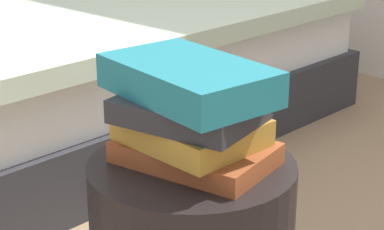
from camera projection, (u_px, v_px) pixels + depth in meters
The scene contains 5 objects.
bed at pixel (40, 60), 2.55m from camera, with size 1.61×2.06×0.62m.
book_rust at pixel (197, 153), 1.23m from camera, with size 0.27×0.17×0.04m, color #994723.
book_ochre at pixel (192, 130), 1.22m from camera, with size 0.23×0.19×0.05m, color #B7842D.
book_charcoal at pixel (189, 110), 1.19m from camera, with size 0.23×0.18×0.04m, color #28282D.
book_teal at pixel (189, 79), 1.18m from camera, with size 0.30×0.18×0.06m, color #1E727F.
Camera 1 is at (0.75, -0.83, 0.93)m, focal length 64.60 mm.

